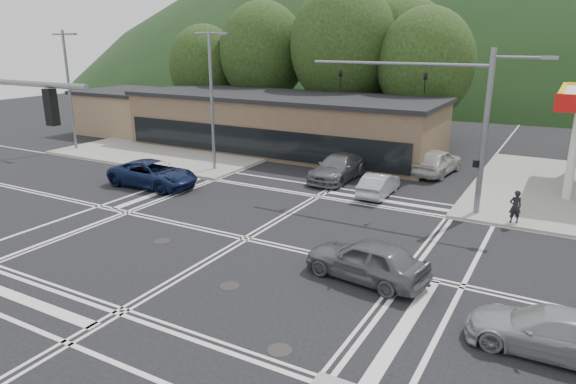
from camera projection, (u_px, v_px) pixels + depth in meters
The scene contains 20 objects.
ground at pixel (246, 239), 22.42m from camera, with size 120.00×120.00×0.00m, color black.
sidewalk_nw at pixel (195, 144), 41.96m from camera, with size 16.00×16.00×0.15m, color gray.
commercial_row at pixel (282, 124), 39.79m from camera, with size 24.00×8.00×4.00m, color brown.
commercial_nw at pixel (132, 113), 47.35m from camera, with size 8.00×7.00×3.60m, color #846B4F.
hill_north at pixel (510, 84), 97.57m from camera, with size 252.00×126.00×140.00m, color #1A3317.
tree_n_a at pixel (263, 53), 46.97m from camera, with size 8.00×8.00×11.75m.
tree_n_b at pixel (344, 46), 43.03m from camera, with size 9.00×9.00×12.98m.
tree_n_c at pixel (425, 64), 40.12m from camera, with size 7.60×7.60×10.87m.
tree_n_d at pixel (205, 66), 49.33m from camera, with size 6.80×6.80×9.76m.
tree_n_e at pixel (404, 53), 44.68m from camera, with size 8.40×8.40×11.98m.
streetlight_nw at pixel (212, 94), 32.44m from camera, with size 2.50×0.25×9.00m.
streetlight_w at pixel (69, 85), 38.77m from camera, with size 2.50×0.25×9.00m.
signal_mast_ne at pixel (459, 111), 24.55m from camera, with size 11.65×0.30×8.00m.
car_blue_west at pixel (153, 174), 30.11m from camera, with size 2.53×5.49×1.53m, color #0D173B.
car_grey_center at pixel (367, 260), 18.42m from camera, with size 1.82×4.52×1.54m, color #57595C.
car_silver_east at pixel (551, 331), 14.14m from camera, with size 1.82×4.48×1.30m, color #989A9E.
car_queue_a at pixel (379, 184), 28.41m from camera, with size 1.35×3.88×1.28m, color #9DA0A3.
car_queue_b at pixel (436, 161), 32.84m from camera, with size 1.98×4.93×1.68m, color #B8B7B3.
car_northbound at pixel (338, 168), 31.59m from camera, with size 2.14×5.27×1.53m, color #55585A.
pedestrian at pixel (515, 207), 23.73m from camera, with size 0.57×0.38×1.57m, color black.
Camera 1 is at (11.84, -17.30, 8.41)m, focal length 32.00 mm.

